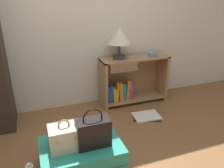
% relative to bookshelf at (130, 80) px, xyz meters
% --- Properties ---
extents(back_wall, '(6.40, 0.10, 2.60)m').
position_rel_bookshelf_xyz_m(back_wall, '(-0.72, 0.22, 0.97)').
color(back_wall, silver).
rests_on(back_wall, ground_plane).
extents(bookshelf, '(0.98, 0.33, 0.68)m').
position_rel_bookshelf_xyz_m(bookshelf, '(0.00, 0.00, 0.00)').
color(bookshelf, '#A37A51').
rests_on(bookshelf, ground_plane).
extents(table_lamp, '(0.32, 0.32, 0.42)m').
position_rel_bookshelf_xyz_m(table_lamp, '(-0.18, 0.00, 0.64)').
color(table_lamp, '#3D3838').
rests_on(table_lamp, bookshelf).
extents(bowl, '(0.13, 0.13, 0.06)m').
position_rel_bookshelf_xyz_m(bowl, '(0.30, -0.05, 0.38)').
color(bowl, slate).
rests_on(bowl, bookshelf).
extents(suitcase_large, '(0.75, 0.53, 0.27)m').
position_rel_bookshelf_xyz_m(suitcase_large, '(-0.99, -1.12, -0.20)').
color(suitcase_large, teal).
rests_on(suitcase_large, ground_plane).
extents(train_case, '(0.28, 0.22, 0.29)m').
position_rel_bookshelf_xyz_m(train_case, '(-1.13, -1.12, 0.04)').
color(train_case, beige).
rests_on(train_case, suitcase_large).
extents(handbag, '(0.30, 0.16, 0.37)m').
position_rel_bookshelf_xyz_m(handbag, '(-0.88, -1.17, 0.07)').
color(handbag, black).
rests_on(handbag, suitcase_large).
extents(open_book_on_floor, '(0.44, 0.39, 0.02)m').
position_rel_bookshelf_xyz_m(open_book_on_floor, '(0.02, -0.50, -0.33)').
color(open_book_on_floor, white).
rests_on(open_book_on_floor, ground_plane).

